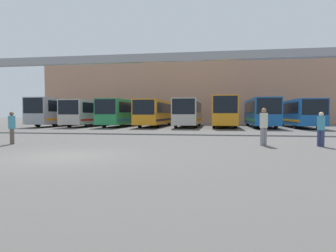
{
  "coord_description": "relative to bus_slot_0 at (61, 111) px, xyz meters",
  "views": [
    {
      "loc": [
        5.31,
        -9.7,
        1.49
      ],
      "look_at": [
        0.49,
        19.51,
        0.3
      ],
      "focal_mm": 32.0,
      "sensor_mm": 36.0,
      "label": 1
    }
  ],
  "objects": [
    {
      "name": "ground_plane",
      "position": [
        14.14,
        -25.2,
        -1.91
      ],
      "size": [
        200.0,
        200.0,
        0.0
      ],
      "primitive_type": "plane",
      "color": "#514F4C"
    },
    {
      "name": "bus_slot_2",
      "position": [
        8.08,
        -0.24,
        -0.12
      ],
      "size": [
        2.49,
        10.93,
        3.11
      ],
      "color": "#268C4C",
      "rests_on": "ground"
    },
    {
      "name": "pedestrian_near_left",
      "position": [
        24.13,
        -20.3,
        -1.07
      ],
      "size": [
        0.33,
        0.33,
        1.58
      ],
      "rotation": [
        0.0,
        0.0,
        5.56
      ],
      "color": "navy",
      "rests_on": "ground"
    },
    {
      "name": "bus_slot_0",
      "position": [
        0.0,
        0.0,
        0.0
      ],
      "size": [
        2.53,
        11.4,
        3.33
      ],
      "color": "#999EA5",
      "rests_on": "ground"
    },
    {
      "name": "bus_slot_7",
      "position": [
        28.28,
        -0.11,
        -0.21
      ],
      "size": [
        2.55,
        11.18,
        2.95
      ],
      "color": "#1959A5",
      "rests_on": "ground"
    },
    {
      "name": "bus_slot_1",
      "position": [
        4.04,
        -0.59,
        -0.15
      ],
      "size": [
        2.52,
        10.22,
        3.05
      ],
      "color": "beige",
      "rests_on": "ground"
    },
    {
      "name": "building_backdrop",
      "position": [
        14.14,
        17.78,
        3.45
      ],
      "size": [
        47.09,
        12.0,
        10.73
      ],
      "color": "tan",
      "rests_on": "ground"
    },
    {
      "name": "bus_slot_4",
      "position": [
        16.16,
        -0.48,
        -0.12
      ],
      "size": [
        2.49,
        10.44,
        3.11
      ],
      "color": "beige",
      "rests_on": "ground"
    },
    {
      "name": "pedestrian_mid_right",
      "position": [
        9.44,
        -21.61,
        -1.06
      ],
      "size": [
        0.33,
        0.33,
        1.6
      ],
      "rotation": [
        0.0,
        0.0,
        2.4
      ],
      "color": "brown",
      "rests_on": "ground"
    },
    {
      "name": "bus_slot_3",
      "position": [
        12.12,
        0.37,
        -0.17
      ],
      "size": [
        2.51,
        12.15,
        3.02
      ],
      "color": "orange",
      "rests_on": "ground"
    },
    {
      "name": "overhead_gantry",
      "position": [
        14.14,
        -8.49,
        3.97
      ],
      "size": [
        36.62,
        0.8,
        6.84
      ],
      "color": "gray",
      "rests_on": "ground"
    },
    {
      "name": "bus_slot_5",
      "position": [
        20.2,
        -0.42,
        0.01
      ],
      "size": [
        2.56,
        10.56,
        3.34
      ],
      "color": "orange",
      "rests_on": "ground"
    },
    {
      "name": "pedestrian_near_right",
      "position": [
        21.62,
        -20.19,
        -0.97
      ],
      "size": [
        0.37,
        0.37,
        1.77
      ],
      "rotation": [
        0.0,
        0.0,
        0.71
      ],
      "color": "gray",
      "rests_on": "ground"
    },
    {
      "name": "bus_slot_6",
      "position": [
        24.24,
        0.09,
        -0.12
      ],
      "size": [
        2.52,
        11.58,
        3.11
      ],
      "color": "#1959A5",
      "rests_on": "ground"
    }
  ]
}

